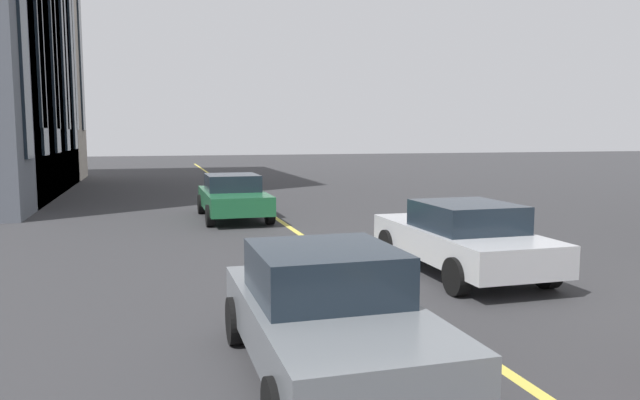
{
  "coord_description": "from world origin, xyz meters",
  "views": [
    {
      "loc": [
        6.94,
        3.76,
        2.65
      ],
      "look_at": [
        17.17,
        0.83,
        1.46
      ],
      "focal_mm": 33.46,
      "sensor_mm": 36.0,
      "label": 1
    }
  ],
  "objects": [
    {
      "name": "car_grey_parked_a",
      "position": [
        13.01,
        1.93,
        0.7
      ],
      "size": [
        3.9,
        1.89,
        1.4
      ],
      "color": "slate",
      "rests_on": "ground_plane"
    },
    {
      "name": "lane_centre_line",
      "position": [
        20.0,
        0.0,
        0.0
      ],
      "size": [
        80.0,
        0.16,
        0.01
      ],
      "color": "#D8C64C",
      "rests_on": "ground_plane"
    },
    {
      "name": "car_silver_oncoming",
      "position": [
        16.9,
        -1.88,
        0.7
      ],
      "size": [
        4.4,
        1.95,
        1.37
      ],
      "color": "#B7BABF",
      "rests_on": "ground_plane"
    },
    {
      "name": "car_green_far",
      "position": [
        25.44,
        1.29,
        0.7
      ],
      "size": [
        4.4,
        1.95,
        1.37
      ],
      "color": "#1E6038",
      "rests_on": "ground_plane"
    }
  ]
}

